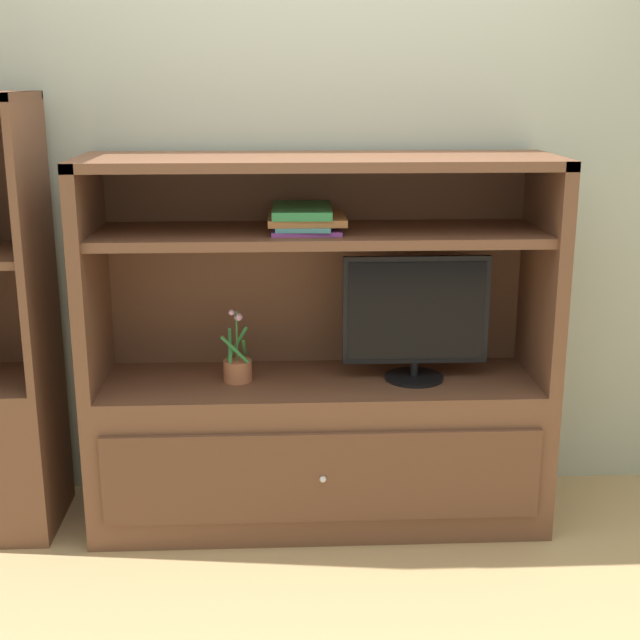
# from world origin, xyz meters

# --- Properties ---
(ground_plane) EXTENTS (8.00, 8.00, 0.00)m
(ground_plane) POSITION_xyz_m (0.00, 0.00, 0.00)
(ground_plane) COLOR tan
(painted_rear_wall) EXTENTS (6.00, 0.10, 2.80)m
(painted_rear_wall) POSITION_xyz_m (0.00, 0.75, 1.40)
(painted_rear_wall) COLOR #ADB29E
(painted_rear_wall) RESTS_ON ground_plane
(media_console) EXTENTS (1.74, 0.54, 1.42)m
(media_console) POSITION_xyz_m (0.00, 0.41, 0.46)
(media_console) COLOR brown
(media_console) RESTS_ON ground_plane
(tv_monitor) EXTENTS (0.55, 0.23, 0.48)m
(tv_monitor) POSITION_xyz_m (0.36, 0.39, 0.82)
(tv_monitor) COLOR black
(tv_monitor) RESTS_ON media_console
(potted_plant) EXTENTS (0.12, 0.11, 0.28)m
(potted_plant) POSITION_xyz_m (-0.31, 0.40, 0.63)
(potted_plant) COLOR #B26642
(potted_plant) RESTS_ON media_console
(magazine_stack) EXTENTS (0.28, 0.34, 0.09)m
(magazine_stack) POSITION_xyz_m (-0.05, 0.40, 1.19)
(magazine_stack) COLOR purple
(magazine_stack) RESTS_ON media_console
(bookshelf_tall) EXTENTS (0.36, 0.45, 1.64)m
(bookshelf_tall) POSITION_xyz_m (-1.20, 0.41, 0.57)
(bookshelf_tall) COLOR brown
(bookshelf_tall) RESTS_ON ground_plane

